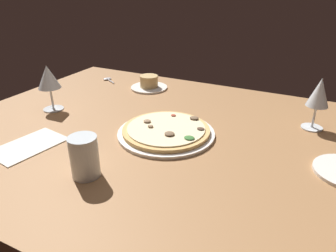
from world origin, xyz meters
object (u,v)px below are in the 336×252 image
pizza_main (166,131)px  wine_glass_near (319,94)px  ramekin_on_saucer (149,84)px  spoon (108,79)px  wine_glass_far (48,79)px  paper_menu (29,146)px  water_glass (85,159)px

pizza_main → wine_glass_near: (41.51, 26.03, 10.72)cm
ramekin_on_saucer → spoon: ramekin_on_saucer is taller
ramekin_on_saucer → wine_glass_far: (-20.49, -37.75, 10.00)cm
ramekin_on_saucer → wine_glass_near: bearing=-9.3°
spoon → ramekin_on_saucer: bearing=-3.9°
spoon → paper_menu: bearing=-74.4°
wine_glass_far → spoon: (-3.42, 39.37, -11.73)cm
pizza_main → wine_glass_far: bearing=-179.5°
pizza_main → ramekin_on_saucer: (-27.50, 37.29, 0.97)cm
wine_glass_far → water_glass: size_ratio=1.56×
wine_glass_far → paper_menu: wine_glass_far is taller
ramekin_on_saucer → wine_glass_near: 70.59cm
wine_glass_near → water_glass: size_ratio=1.59×
water_glass → ramekin_on_saucer: bearing=106.3°
ramekin_on_saucer → spoon: size_ratio=1.81×
wine_glass_near → paper_menu: wine_glass_near is taller
pizza_main → water_glass: (-8.03, -29.30, 3.48)cm
pizza_main → paper_menu: pizza_main is taller
water_glass → spoon: (-43.39, 68.22, -4.24)cm
water_glass → paper_menu: (-25.57, 4.22, -4.55)cm
wine_glass_far → wine_glass_near: wine_glass_near is taller
ramekin_on_saucer → wine_glass_near: size_ratio=0.95×
pizza_main → spoon: (-51.41, 38.91, -0.76)cm
pizza_main → wine_glass_near: bearing=32.1°
spoon → wine_glass_near: bearing=-7.9°
spoon → wine_glass_far: bearing=-85.0°
ramekin_on_saucer → spoon: 24.03cm
wine_glass_near → spoon: bearing=172.1°
pizza_main → wine_glass_far: wine_glass_far is taller
paper_menu → spoon: spoon is taller
water_glass → spoon: 80.96cm
wine_glass_far → wine_glass_near: 93.33cm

